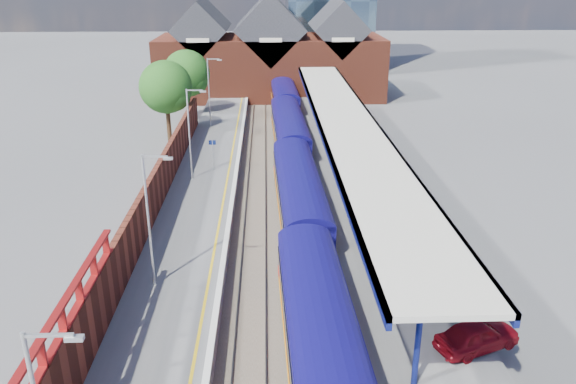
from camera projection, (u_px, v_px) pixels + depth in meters
name	position (u px, v px, depth m)	size (l,w,h in m)	color
ground	(274.00, 158.00, 51.88)	(240.00, 240.00, 0.00)	#5B5B5E
ballast_bed	(276.00, 198.00, 42.56)	(6.00, 76.00, 0.06)	#473D33
rails	(276.00, 197.00, 42.53)	(4.51, 76.00, 0.14)	slate
left_platform	(203.00, 193.00, 42.20)	(5.00, 76.00, 1.00)	#565659
right_platform	(355.00, 191.00, 42.61)	(6.00, 76.00, 1.00)	#565659
coping_left	(234.00, 186.00, 42.09)	(0.30, 76.00, 0.05)	silver
coping_right	(317.00, 185.00, 42.31)	(0.30, 76.00, 0.05)	silver
yellow_line	(226.00, 187.00, 42.08)	(0.14, 76.00, 0.01)	yellow
train	(293.00, 155.00, 45.70)	(3.20, 65.96, 3.45)	#100C57
canopy	(347.00, 124.00, 42.67)	(4.50, 52.00, 4.48)	navy
lamp_post_b	(151.00, 213.00, 27.50)	(1.48, 0.18, 7.00)	#A5A8AA
lamp_post_c	(191.00, 129.00, 42.39)	(1.48, 0.18, 7.00)	#A5A8AA
lamp_post_d	(210.00, 88.00, 57.27)	(1.48, 0.18, 7.00)	#A5A8AA
platform_sign	(213.00, 150.00, 45.14)	(0.55, 0.08, 2.50)	#A5A8AA
brick_wall	(149.00, 203.00, 35.38)	(0.35, 50.00, 3.86)	maroon
station_building	(271.00, 56.00, 75.93)	(30.00, 12.12, 13.78)	maroon
tree_near	(167.00, 89.00, 55.05)	(5.20, 5.20, 8.10)	#382314
tree_far	(188.00, 75.00, 62.53)	(5.20, 5.20, 8.10)	#382314
parked_car_red	(477.00, 335.00, 23.81)	(1.53, 3.79, 1.29)	maroon
parked_car_silver	(458.00, 296.00, 26.72)	(1.37, 3.92, 1.29)	silver
parked_car_dark	(457.00, 299.00, 26.47)	(1.79, 4.41, 1.28)	black
parked_car_blue	(363.00, 161.00, 46.11)	(1.88, 4.07, 1.13)	navy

